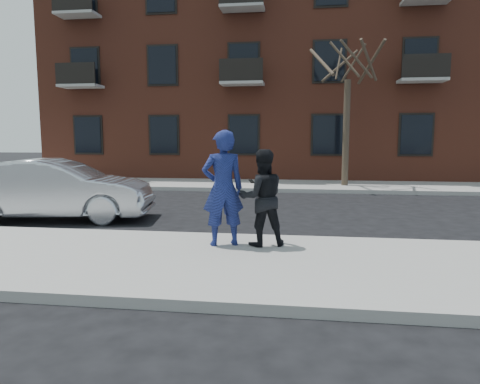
# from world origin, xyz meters

# --- Properties ---
(ground) EXTENTS (100.00, 100.00, 0.00)m
(ground) POSITION_xyz_m (0.00, 0.00, 0.00)
(ground) COLOR black
(ground) RESTS_ON ground
(near_sidewalk) EXTENTS (50.00, 3.50, 0.15)m
(near_sidewalk) POSITION_xyz_m (0.00, -0.25, 0.07)
(near_sidewalk) COLOR gray
(near_sidewalk) RESTS_ON ground
(near_curb) EXTENTS (50.00, 0.10, 0.15)m
(near_curb) POSITION_xyz_m (0.00, 1.55, 0.07)
(near_curb) COLOR #999691
(near_curb) RESTS_ON ground
(far_sidewalk) EXTENTS (50.00, 3.50, 0.15)m
(far_sidewalk) POSITION_xyz_m (0.00, 11.25, 0.07)
(far_sidewalk) COLOR gray
(far_sidewalk) RESTS_ON ground
(far_curb) EXTENTS (50.00, 0.10, 0.15)m
(far_curb) POSITION_xyz_m (0.00, 9.45, 0.07)
(far_curb) COLOR #999691
(far_curb) RESTS_ON ground
(apartment_building) EXTENTS (24.30, 10.30, 12.30)m
(apartment_building) POSITION_xyz_m (2.00, 18.00, 6.16)
(apartment_building) COLOR brown
(apartment_building) RESTS_ON ground
(street_tree) EXTENTS (3.60, 3.60, 6.80)m
(street_tree) POSITION_xyz_m (4.50, 11.00, 5.52)
(street_tree) COLOR #33261E
(street_tree) RESTS_ON far_sidewalk
(silver_sedan) EXTENTS (4.85, 2.35, 1.53)m
(silver_sedan) POSITION_xyz_m (-3.39, 3.20, 0.77)
(silver_sedan) COLOR #B7BABF
(silver_sedan) RESTS_ON ground
(man_hoodie) EXTENTS (0.88, 0.73, 2.05)m
(man_hoodie) POSITION_xyz_m (1.29, 0.68, 1.17)
(man_hoodie) COLOR navy
(man_hoodie) RESTS_ON near_sidewalk
(man_peacoat) EXTENTS (0.99, 0.87, 1.72)m
(man_peacoat) POSITION_xyz_m (1.98, 0.75, 1.01)
(man_peacoat) COLOR black
(man_peacoat) RESTS_ON near_sidewalk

